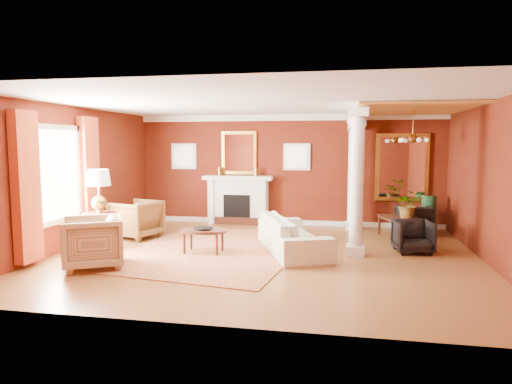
% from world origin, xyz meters
% --- Properties ---
extents(ground, '(8.00, 8.00, 0.00)m').
position_xyz_m(ground, '(0.00, 0.00, 0.00)').
color(ground, brown).
rests_on(ground, ground).
extents(room_shell, '(8.04, 7.04, 2.92)m').
position_xyz_m(room_shell, '(0.00, 0.00, 2.02)').
color(room_shell, '#511C0B').
rests_on(room_shell, ground).
extents(fireplace, '(1.85, 0.42, 1.29)m').
position_xyz_m(fireplace, '(-1.30, 3.32, 0.65)').
color(fireplace, white).
rests_on(fireplace, ground).
extents(overmantel_mirror, '(0.95, 0.07, 1.15)m').
position_xyz_m(overmantel_mirror, '(-1.30, 3.45, 1.90)').
color(overmantel_mirror, gold).
rests_on(overmantel_mirror, fireplace).
extents(flank_window_left, '(0.70, 0.07, 0.70)m').
position_xyz_m(flank_window_left, '(-2.85, 3.46, 1.80)').
color(flank_window_left, white).
rests_on(flank_window_left, room_shell).
extents(flank_window_right, '(0.70, 0.07, 0.70)m').
position_xyz_m(flank_window_right, '(0.25, 3.46, 1.80)').
color(flank_window_right, white).
rests_on(flank_window_right, room_shell).
extents(left_window, '(0.21, 2.55, 2.60)m').
position_xyz_m(left_window, '(-3.89, -0.60, 1.42)').
color(left_window, white).
rests_on(left_window, room_shell).
extents(column_front, '(0.36, 0.36, 2.80)m').
position_xyz_m(column_front, '(1.70, 0.30, 1.43)').
color(column_front, white).
rests_on(column_front, ground).
extents(column_back, '(0.36, 0.36, 2.80)m').
position_xyz_m(column_back, '(1.70, 3.00, 1.43)').
color(column_back, white).
rests_on(column_back, ground).
extents(header_beam, '(0.30, 3.20, 0.32)m').
position_xyz_m(header_beam, '(1.70, 1.90, 2.62)').
color(header_beam, white).
rests_on(header_beam, column_front).
extents(amber_ceiling, '(2.30, 3.40, 0.04)m').
position_xyz_m(amber_ceiling, '(2.85, 1.75, 2.87)').
color(amber_ceiling, gold).
rests_on(amber_ceiling, room_shell).
extents(dining_mirror, '(1.30, 0.07, 1.70)m').
position_xyz_m(dining_mirror, '(2.90, 3.45, 1.55)').
color(dining_mirror, gold).
rests_on(dining_mirror, room_shell).
extents(chandelier, '(0.60, 0.62, 0.75)m').
position_xyz_m(chandelier, '(2.90, 1.80, 2.25)').
color(chandelier, '#A37933').
rests_on(chandelier, room_shell).
extents(crown_trim, '(8.00, 0.08, 0.16)m').
position_xyz_m(crown_trim, '(0.00, 3.46, 2.82)').
color(crown_trim, white).
rests_on(crown_trim, room_shell).
extents(base_trim, '(8.00, 0.08, 0.12)m').
position_xyz_m(base_trim, '(0.00, 3.46, 0.06)').
color(base_trim, white).
rests_on(base_trim, ground).
extents(rug, '(3.90, 4.83, 0.02)m').
position_xyz_m(rug, '(-1.06, 0.22, 0.01)').
color(rug, maroon).
rests_on(rug, ground).
extents(sofa, '(1.53, 2.53, 0.95)m').
position_xyz_m(sofa, '(0.49, 0.37, 0.48)').
color(sofa, beige).
rests_on(sofa, ground).
extents(armchair_leopard, '(1.10, 1.14, 0.95)m').
position_xyz_m(armchair_leopard, '(-3.17, 1.07, 0.48)').
color(armchair_leopard, black).
rests_on(armchair_leopard, ground).
extents(armchair_stripe, '(1.25, 1.28, 0.99)m').
position_xyz_m(armchair_stripe, '(-2.78, -1.43, 0.49)').
color(armchair_stripe, tan).
rests_on(armchair_stripe, ground).
extents(coffee_table, '(0.93, 0.93, 0.47)m').
position_xyz_m(coffee_table, '(-1.22, -0.05, 0.43)').
color(coffee_table, black).
rests_on(coffee_table, ground).
extents(coffee_book, '(0.18, 0.05, 0.24)m').
position_xyz_m(coffee_book, '(-1.22, -0.04, 0.59)').
color(coffee_book, black).
rests_on(coffee_book, coffee_table).
extents(side_table, '(0.65, 0.65, 1.63)m').
position_xyz_m(side_table, '(-3.35, -0.16, 1.11)').
color(side_table, black).
rests_on(side_table, ground).
extents(dining_table, '(0.83, 1.46, 0.77)m').
position_xyz_m(dining_table, '(2.81, 1.98, 0.39)').
color(dining_table, black).
rests_on(dining_table, ground).
extents(dining_chair_near, '(0.78, 0.74, 0.71)m').
position_xyz_m(dining_chair_near, '(2.82, 0.75, 0.35)').
color(dining_chair_near, black).
rests_on(dining_chair_near, ground).
extents(dining_chair_far, '(0.82, 0.78, 0.77)m').
position_xyz_m(dining_chair_far, '(3.10, 2.61, 0.39)').
color(dining_chair_far, black).
rests_on(dining_chair_far, ground).
extents(green_urn, '(0.38, 0.38, 0.91)m').
position_xyz_m(green_urn, '(3.50, 3.00, 0.36)').
color(green_urn, '#143F1F').
rests_on(green_urn, ground).
extents(potted_plant, '(0.66, 0.71, 0.49)m').
position_xyz_m(potted_plant, '(2.88, 2.01, 1.02)').
color(potted_plant, '#26591E').
rests_on(potted_plant, dining_table).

